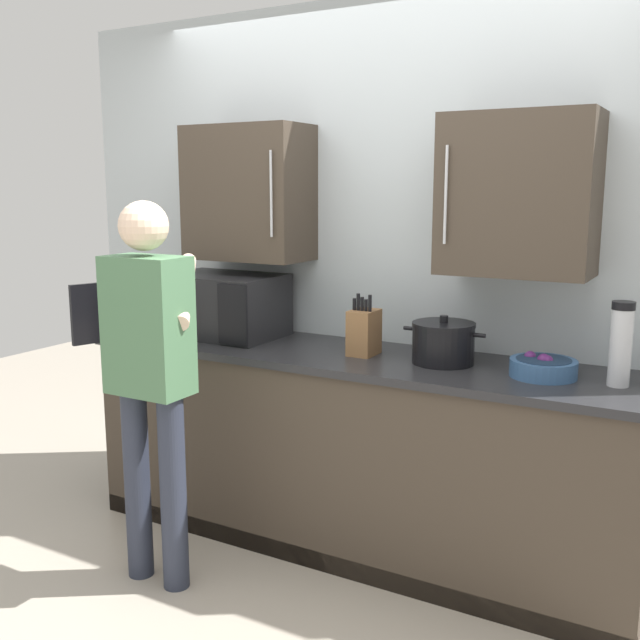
% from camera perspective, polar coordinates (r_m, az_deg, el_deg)
% --- Properties ---
extents(ground_plane, '(9.53, 9.53, 0.00)m').
position_cam_1_polar(ground_plane, '(3.04, -4.92, -23.16)').
color(ground_plane, '#9E9384').
extents(back_wall_tiled, '(3.61, 0.44, 2.55)m').
position_cam_1_polar(back_wall_tiled, '(3.53, 5.03, 5.12)').
color(back_wall_tiled, '#B2BCC1').
rests_on(back_wall_tiled, ground_plane).
extents(counter_unit, '(2.60, 0.64, 0.93)m').
position_cam_1_polar(counter_unit, '(3.45, 2.61, -10.22)').
color(counter_unit, '#3D3328').
rests_on(counter_unit, ground_plane).
extents(microwave_oven, '(0.73, 0.80, 0.31)m').
position_cam_1_polar(microwave_oven, '(3.73, -8.11, 1.17)').
color(microwave_oven, black).
rests_on(microwave_oven, counter_unit).
extents(fruit_bowl, '(0.26, 0.26, 0.09)m').
position_cam_1_polar(fruit_bowl, '(3.04, 17.06, -3.51)').
color(fruit_bowl, '#335684').
rests_on(fruit_bowl, counter_unit).
extents(stock_pot, '(0.36, 0.27, 0.21)m').
position_cam_1_polar(stock_pot, '(3.16, 9.62, -1.76)').
color(stock_pot, black).
rests_on(stock_pot, counter_unit).
extents(knife_block, '(0.11, 0.15, 0.28)m').
position_cam_1_polar(knife_block, '(3.28, 3.46, -0.92)').
color(knife_block, brown).
rests_on(knife_block, counter_unit).
extents(thermos_flask, '(0.09, 0.09, 0.33)m').
position_cam_1_polar(thermos_flask, '(2.97, 22.48, -1.73)').
color(thermos_flask, '#B7BABF').
rests_on(thermos_flask, counter_unit).
extents(person_figure, '(0.44, 0.55, 1.62)m').
position_cam_1_polar(person_figure, '(3.08, -13.18, -3.16)').
color(person_figure, '#282D3D').
rests_on(person_figure, ground_plane).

